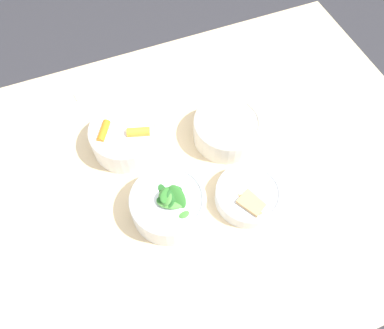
% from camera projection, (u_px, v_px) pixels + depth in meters
% --- Properties ---
extents(ground_plane, '(10.00, 10.00, 0.00)m').
position_uv_depth(ground_plane, '(185.00, 269.00, 1.51)').
color(ground_plane, '#2D2D33').
extents(dining_table, '(1.23, 0.85, 0.77)m').
position_uv_depth(dining_table, '(181.00, 200.00, 0.94)').
color(dining_table, beige).
rests_on(dining_table, ground_plane).
extents(bowl_carrots, '(0.16, 0.16, 0.08)m').
position_uv_depth(bowl_carrots, '(125.00, 136.00, 0.86)').
color(bowl_carrots, white).
rests_on(bowl_carrots, dining_table).
extents(bowl_greens, '(0.16, 0.16, 0.09)m').
position_uv_depth(bowl_greens, '(169.00, 204.00, 0.77)').
color(bowl_greens, silver).
rests_on(bowl_greens, dining_table).
extents(bowl_beans_hotdog, '(0.16, 0.16, 0.06)m').
position_uv_depth(bowl_beans_hotdog, '(227.00, 129.00, 0.87)').
color(bowl_beans_hotdog, silver).
rests_on(bowl_beans_hotdog, dining_table).
extents(bowl_cookies, '(0.14, 0.14, 0.04)m').
position_uv_depth(bowl_cookies, '(248.00, 195.00, 0.80)').
color(bowl_cookies, silver).
rests_on(bowl_cookies, dining_table).
extents(ruler, '(0.32, 0.07, 0.00)m').
position_uv_depth(ruler, '(132.00, 75.00, 1.00)').
color(ruler, silver).
rests_on(ruler, dining_table).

